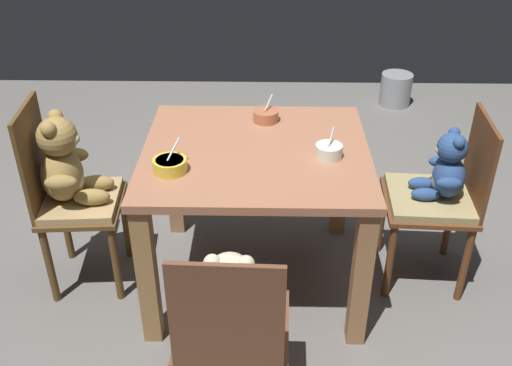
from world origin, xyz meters
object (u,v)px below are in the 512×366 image
dining_table (256,177)px  teddy_chair_near_right (441,186)px  porridge_bowl_yellow_near_left (170,165)px  teddy_chair_near_left (68,177)px  porridge_bowl_white_near_right (329,151)px  teddy_chair_near_front (231,315)px  metal_pail (396,89)px  porridge_bowl_terracotta_far_center (266,116)px

dining_table → teddy_chair_near_right: (0.86, 0.04, -0.07)m
dining_table → porridge_bowl_yellow_near_left: (-0.35, -0.19, 0.17)m
teddy_chair_near_right → teddy_chair_near_left: bearing=5.0°
teddy_chair_near_right → porridge_bowl_white_near_right: teddy_chair_near_right is taller
dining_table → teddy_chair_near_front: bearing=-94.7°
teddy_chair_near_left → metal_pail: bearing=44.1°
porridge_bowl_terracotta_far_center → teddy_chair_near_right: bearing=-16.7°
porridge_bowl_yellow_near_left → metal_pail: 2.82m
teddy_chair_near_front → porridge_bowl_yellow_near_left: size_ratio=6.07×
teddy_chair_near_right → porridge_bowl_terracotta_far_center: teddy_chair_near_right is taller
porridge_bowl_terracotta_far_center → metal_pail: bearing=60.7°
teddy_chair_near_left → metal_pail: teddy_chair_near_left is taller
porridge_bowl_yellow_near_left → metal_pail: bearing=58.5°
porridge_bowl_white_near_right → metal_pail: bearing=70.8°
teddy_chair_near_front → porridge_bowl_white_near_right: teddy_chair_near_front is taller
teddy_chair_near_left → metal_pail: (1.94, 2.16, -0.46)m
porridge_bowl_yellow_near_left → porridge_bowl_terracotta_far_center: bearing=50.9°
teddy_chair_near_right → porridge_bowl_yellow_near_left: teddy_chair_near_right is taller
teddy_chair_near_front → porridge_bowl_yellow_near_left: teddy_chair_near_front is taller
dining_table → porridge_bowl_terracotta_far_center: size_ratio=8.00×
porridge_bowl_white_near_right → dining_table: bearing=168.9°
teddy_chair_near_left → porridge_bowl_white_near_right: teddy_chair_near_left is taller
metal_pail → teddy_chair_near_left: bearing=-131.9°
teddy_chair_near_front → porridge_bowl_white_near_right: (0.38, 0.76, 0.22)m
porridge_bowl_yellow_near_left → teddy_chair_near_left: bearing=160.2°
teddy_chair_near_right → porridge_bowl_terracotta_far_center: 0.89m
teddy_chair_near_left → teddy_chair_near_front: (0.79, -0.81, -0.04)m
teddy_chair_near_front → porridge_bowl_yellow_near_left: 0.73m
dining_table → porridge_bowl_white_near_right: size_ratio=8.19×
teddy_chair_near_right → metal_pail: 2.16m
porridge_bowl_white_near_right → teddy_chair_near_left: bearing=177.5°
teddy_chair_near_left → porridge_bowl_yellow_near_left: (0.51, -0.18, 0.18)m
teddy_chair_near_right → porridge_bowl_white_near_right: bearing=14.0°
teddy_chair_near_left → porridge_bowl_yellow_near_left: size_ratio=6.53×
teddy_chair_near_right → teddy_chair_near_front: bearing=46.3°
metal_pail → porridge_bowl_terracotta_far_center: bearing=-119.3°
porridge_bowl_terracotta_far_center → porridge_bowl_white_near_right: same height
dining_table → porridge_bowl_white_near_right: (0.31, -0.06, 0.17)m
dining_table → teddy_chair_near_left: size_ratio=1.07×
metal_pail → teddy_chair_near_right: bearing=-96.1°
teddy_chair_near_right → dining_table: bearing=6.0°
porridge_bowl_white_near_right → porridge_bowl_yellow_near_left: bearing=-168.8°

